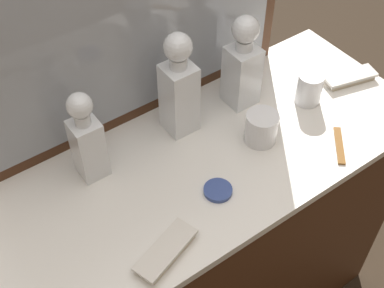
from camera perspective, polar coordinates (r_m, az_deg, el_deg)
The scene contains 11 objects.
dresser at distance 1.77m, azimuth -0.00°, elevation -11.90°, with size 1.38×0.53×0.91m.
dresser_mirror at distance 1.33m, azimuth -6.48°, elevation 14.58°, with size 0.95×0.03×0.70m.
crystal_decanter_front at distance 1.41m, azimuth -1.41°, elevation 5.57°, with size 0.08×0.08×0.32m.
crystal_decanter_left at distance 1.51m, azimuth 5.46°, elevation 8.08°, with size 0.08×0.08×0.29m.
crystal_decanter_right at distance 1.33m, azimuth -11.27°, elevation 0.04°, with size 0.07×0.07×0.27m.
crystal_tumbler_far_right at distance 1.58m, azimuth 12.58°, elevation 5.81°, with size 0.08×0.08×0.10m.
crystal_tumbler_center at distance 1.44m, azimuth 7.52°, elevation 1.65°, with size 0.09×0.09×0.09m.
silver_brush_front at distance 1.23m, azimuth -2.87°, elevation -11.56°, with size 0.18×0.11×0.02m.
silver_brush_center at distance 1.70m, azimuth 16.77°, elevation 6.92°, with size 0.18×0.10×0.02m.
porcelain_dish at distance 1.33m, azimuth 2.73°, elevation -5.12°, with size 0.07×0.07×0.01m.
tortoiseshell_comb at distance 1.49m, azimuth 15.71°, elevation -0.15°, with size 0.10×0.12×0.01m.
Camera 1 is at (-0.53, -0.74, 1.98)m, focal length 49.11 mm.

